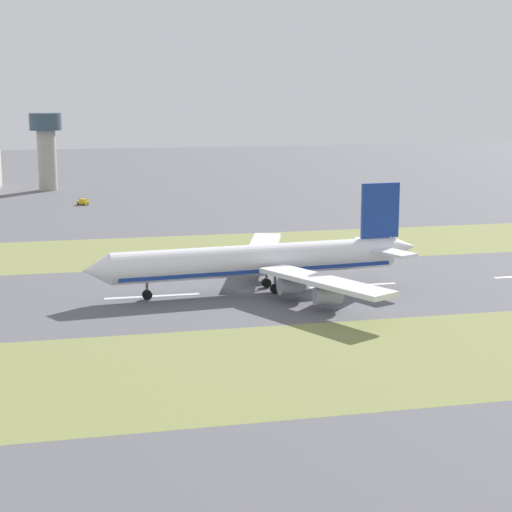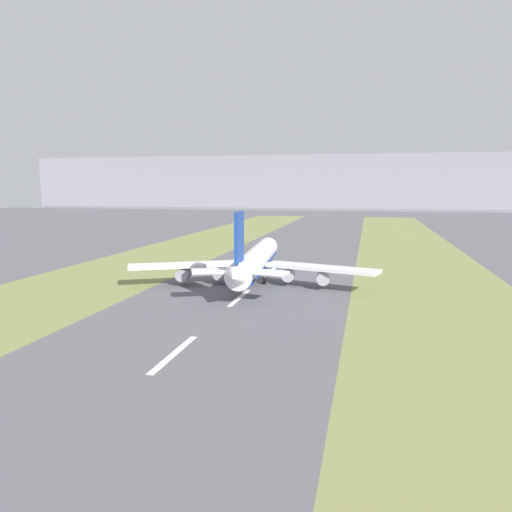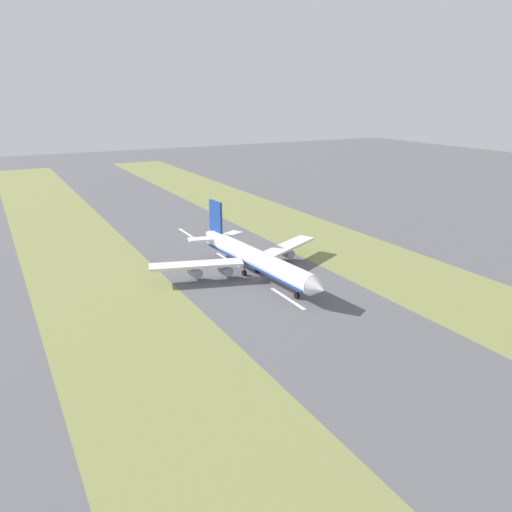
% 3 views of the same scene
% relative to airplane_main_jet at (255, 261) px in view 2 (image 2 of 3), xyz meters
% --- Properties ---
extents(ground_plane, '(800.00, 800.00, 0.00)m').
position_rel_airplane_main_jet_xyz_m(ground_plane, '(0.49, 3.84, -6.02)').
color(ground_plane, '#56565B').
extents(grass_median_west, '(40.00, 600.00, 0.01)m').
position_rel_airplane_main_jet_xyz_m(grass_median_west, '(-44.51, 3.84, -6.02)').
color(grass_median_west, olive).
rests_on(grass_median_west, ground).
extents(grass_median_east, '(40.00, 600.00, 0.01)m').
position_rel_airplane_main_jet_xyz_m(grass_median_east, '(45.49, 3.84, -6.02)').
color(grass_median_east, olive).
rests_on(grass_median_east, ground).
extents(centreline_dash_near, '(1.20, 18.00, 0.01)m').
position_rel_airplane_main_jet_xyz_m(centreline_dash_near, '(0.49, -58.10, -6.01)').
color(centreline_dash_near, silver).
rests_on(centreline_dash_near, ground).
extents(centreline_dash_mid, '(1.20, 18.00, 0.01)m').
position_rel_airplane_main_jet_xyz_m(centreline_dash_mid, '(0.49, -18.10, -6.01)').
color(centreline_dash_mid, silver).
rests_on(centreline_dash_mid, ground).
extents(centreline_dash_far, '(1.20, 18.00, 0.01)m').
position_rel_airplane_main_jet_xyz_m(centreline_dash_far, '(0.49, 21.90, -6.01)').
color(centreline_dash_far, silver).
rests_on(centreline_dash_far, ground).
extents(airplane_main_jet, '(63.92, 67.22, 20.20)m').
position_rel_airplane_main_jet_xyz_m(airplane_main_jet, '(0.00, 0.00, 0.00)').
color(airplane_main_jet, white).
rests_on(airplane_main_jet, ground).
extents(mountain_ridge, '(800.00, 120.00, 62.79)m').
position_rel_airplane_main_jet_xyz_m(mountain_ridge, '(0.49, 523.84, 25.37)').
color(mountain_ridge, gray).
rests_on(mountain_ridge, ground).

